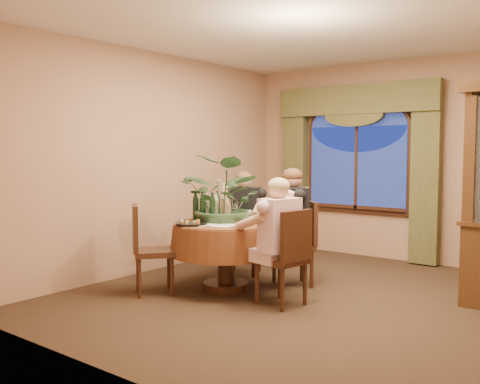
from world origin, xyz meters
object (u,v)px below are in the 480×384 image
Objects in this scene: chair_back_right at (293,244)px; olive_bowl at (226,221)px; person_pink at (280,242)px; wine_bottle_0 at (203,206)px; wine_bottle_3 at (206,205)px; wine_bottle_1 at (215,206)px; person_back at (244,222)px; chair_right at (281,257)px; chair_front_left at (154,250)px; dining_table at (226,256)px; stoneware_vase at (226,209)px; wine_bottle_4 at (196,206)px; wine_bottle_5 at (217,205)px; centerpiece_plant at (227,166)px; person_scarf at (294,228)px; chair_back at (243,236)px; wine_bottle_2 at (212,207)px.

chair_back_right reaches higher than olive_bowl.
person_pink is 1.18m from wine_bottle_0.
wine_bottle_1 is at bearing -17.98° from wine_bottle_3.
olive_bowl is (0.36, -0.79, 0.12)m from person_back.
chair_back_right is at bearing 32.70° from chair_right.
wine_bottle_0 is 1.00× the size of wine_bottle_1.
chair_front_left is at bearing 118.96° from chair_right.
dining_table is 4.74× the size of stoneware_vase.
wine_bottle_4 is (-0.43, -0.03, 0.14)m from olive_bowl.
wine_bottle_3 is at bearing -148.33° from wine_bottle_5.
wine_bottle_1 is (-0.13, -0.06, -0.46)m from centerpiece_plant.
person_scarf is (0.04, -0.05, 0.20)m from chair_back_right.
chair_back is 6.79× the size of olive_bowl.
person_back is 0.65m from wine_bottle_5.
stoneware_vase is at bearing 99.28° from chair_front_left.
chair_right is 2.91× the size of wine_bottle_5.
chair_back_right is 1.02m from wine_bottle_2.
person_back is 0.91m from person_scarf.
person_back is 9.16× the size of olive_bowl.
wine_bottle_3 is at bearing 88.52° from person_pink.
person_scarf is at bearing 45.61° from dining_table.
chair_right is 0.71× the size of person_scarf.
olive_bowl is (-0.48, -0.61, 0.29)m from chair_back_right.
wine_bottle_5 is at bearing 158.77° from stoneware_vase.
wine_bottle_3 is at bearing 163.47° from dining_table.
olive_bowl is (-0.82, 0.16, 0.13)m from person_pink.
wine_bottle_3 is (-0.39, 0.12, 0.54)m from dining_table.
wine_bottle_1 is at bearing 165.00° from dining_table.
centerpiece_plant is at bearing 34.03° from wine_bottle_0.
wine_bottle_4 is at bearing -154.62° from stoneware_vase.
chair_front_left is 0.87× the size of centerpiece_plant.
centerpiece_plant reaches higher than wine_bottle_5.
olive_bowl is (0.52, 0.60, 0.29)m from chair_front_left.
chair_back_right is (-0.32, 0.73, 0.00)m from chair_right.
wine_bottle_1 is (0.11, 0.10, 0.00)m from wine_bottle_0.
person_scarf is at bearing 47.23° from olive_bowl.
wine_bottle_0 is (-0.32, -0.03, 0.14)m from olive_bowl.
chair_back is at bearing 113.92° from olive_bowl.
wine_bottle_3 reaches higher than olive_bowl.
centerpiece_plant is 3.33× the size of wine_bottle_1.
person_scarf is 1.03m from centerpiece_plant.
wine_bottle_5 is (0.02, -0.54, 0.44)m from chair_back.
dining_table is 0.57m from wine_bottle_2.
stoneware_vase is at bearing -21.23° from wine_bottle_5.
person_scarf is at bearing 171.14° from chair_back_right.
chair_back_right is 0.83m from olive_bowl.
wine_bottle_1 reaches higher than chair_front_left.
centerpiece_plant is 3.33× the size of wine_bottle_5.
olive_bowl is (0.02, -0.01, 0.40)m from dining_table.
wine_bottle_0 is 1.00× the size of wine_bottle_2.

